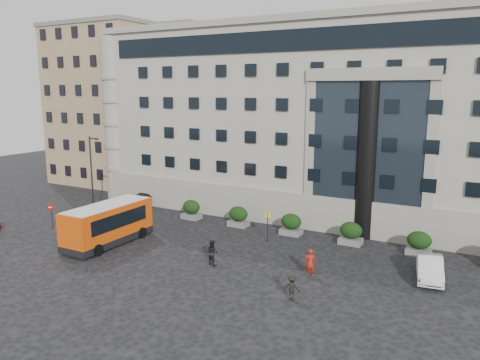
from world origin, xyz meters
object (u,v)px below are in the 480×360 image
object	(u,v)px
hedge_d	(351,233)
parked_car_b	(102,212)
hedge_a	(191,209)
pedestrian_c	(292,288)
hedge_c	(291,224)
pedestrian_b	(212,252)
no_entry_sign	(51,211)
bus_stop_sign	(268,222)
parked_car_c	(148,197)
street_lamp	(92,175)
red_truck	(143,181)
parked_car_d	(137,186)
minibus	(108,222)
hedge_e	(419,243)
pedestrian_a	(310,263)
hedge_b	(238,216)
white_taxi	(430,268)

from	to	relation	value
hedge_d	parked_car_b	world-z (taller)	hedge_d
hedge_a	pedestrian_c	world-z (taller)	hedge_a
hedge_c	pedestrian_b	bearing A→B (deg)	-103.26
hedge_d	no_entry_sign	bearing A→B (deg)	-160.24
bus_stop_sign	parked_car_c	bearing A→B (deg)	162.69
street_lamp	parked_car_b	size ratio (longest dim) A/B	1.96
red_truck	parked_car_d	world-z (taller)	red_truck
hedge_a	minibus	size ratio (longest dim) A/B	0.24
hedge_d	no_entry_sign	distance (m)	26.15
street_lamp	hedge_c	bearing A→B (deg)	14.67
hedge_c	hedge_e	distance (m)	10.40
bus_stop_sign	red_truck	size ratio (longest dim) A/B	0.52
hedge_d	hedge_e	xyz separation A→B (m)	(5.20, 0.00, 0.00)
pedestrian_a	parked_car_d	bearing A→B (deg)	-52.93
hedge_c	parked_car_b	bearing A→B (deg)	-166.68
hedge_c	street_lamp	bearing A→B (deg)	-165.33
pedestrian_c	hedge_b	bearing A→B (deg)	-56.88
street_lamp	red_truck	distance (m)	13.44
hedge_d	pedestrian_b	size ratio (longest dim) A/B	1.00
parked_car_d	pedestrian_a	size ratio (longest dim) A/B	2.50
minibus	pedestrian_b	size ratio (longest dim) A/B	4.25
hedge_d	white_taxi	xyz separation A→B (m)	(6.52, -4.38, -0.19)
white_taxi	street_lamp	bearing A→B (deg)	170.86
street_lamp	bus_stop_sign	distance (m)	17.75
hedge_a	hedge_b	size ratio (longest dim) A/B	1.00
red_truck	parked_car_d	distance (m)	0.98
no_entry_sign	parked_car_c	xyz separation A→B (m)	(1.50, 11.34, -0.87)
hedge_c	hedge_e	bearing A→B (deg)	0.00
minibus	red_truck	distance (m)	20.09
hedge_a	minibus	xyz separation A→B (m)	(-1.56, -9.42, 0.87)
bus_stop_sign	pedestrian_a	distance (m)	7.55
red_truck	pedestrian_a	distance (m)	31.44
hedge_d	parked_car_b	bearing A→B (deg)	-169.61
no_entry_sign	parked_car_b	xyz separation A→B (m)	(1.50, 4.60, -0.98)
red_truck	pedestrian_a	xyz separation A→B (m)	(27.44, -15.34, -0.34)
hedge_a	hedge_e	bearing A→B (deg)	0.00
white_taxi	pedestrian_b	distance (m)	14.72
street_lamp	parked_car_b	distance (m)	3.77
hedge_c	no_entry_sign	size ratio (longest dim) A/B	0.79
hedge_a	parked_car_b	world-z (taller)	hedge_a
bus_stop_sign	parked_car_d	xyz separation A→B (m)	(-22.50, 9.90, -1.07)
minibus	pedestrian_c	size ratio (longest dim) A/B	5.11
hedge_e	white_taxi	bearing A→B (deg)	-73.19
hedge_a	parked_car_c	bearing A→B (deg)	161.58
hedge_d	pedestrian_a	world-z (taller)	pedestrian_a
pedestrian_c	white_taxi	bearing A→B (deg)	-140.34
pedestrian_b	hedge_a	bearing A→B (deg)	-34.13
parked_car_c	parked_car_b	bearing A→B (deg)	-92.14
red_truck	parked_car_b	bearing A→B (deg)	-61.21
hedge_c	parked_car_d	world-z (taller)	hedge_c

